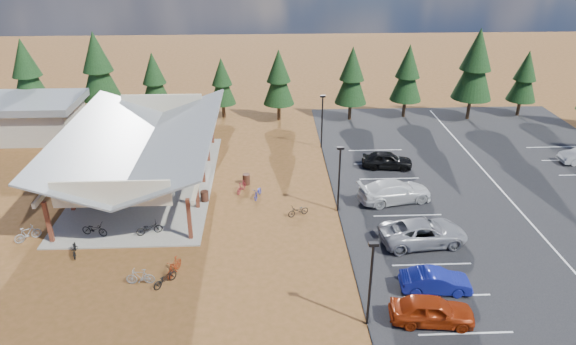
{
  "coord_description": "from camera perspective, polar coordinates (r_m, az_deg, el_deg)",
  "views": [
    {
      "loc": [
        -0.11,
        -30.87,
        19.2
      ],
      "look_at": [
        1.41,
        4.5,
        2.0
      ],
      "focal_mm": 32.0,
      "sensor_mm": 36.0,
      "label": 1
    }
  ],
  "objects": [
    {
      "name": "asphalt_lot",
      "position": [
        43.15,
        23.43,
        -2.81
      ],
      "size": [
        27.0,
        44.0,
        0.04
      ],
      "primitive_type": "cube",
      "color": "black",
      "rests_on": "ground"
    },
    {
      "name": "car_4",
      "position": [
        45.25,
        10.95,
        1.38
      ],
      "size": [
        4.51,
        2.3,
        1.47
      ],
      "primitive_type": "imported",
      "rotation": [
        0.0,
        0.0,
        1.43
      ],
      "color": "black",
      "rests_on": "asphalt_lot"
    },
    {
      "name": "car_1",
      "position": [
        31.3,
        16.06,
        -11.52
      ],
      "size": [
        4.13,
        1.7,
        1.33
      ],
      "primitive_type": "imported",
      "rotation": [
        0.0,
        0.0,
        1.5
      ],
      "color": "navy",
      "rests_on": "asphalt_lot"
    },
    {
      "name": "car_3",
      "position": [
        39.9,
        11.78,
        -2.05
      ],
      "size": [
        6.02,
        3.39,
        1.65
      ],
      "primitive_type": "imported",
      "rotation": [
        0.0,
        0.0,
        1.77
      ],
      "color": "silver",
      "rests_on": "asphalt_lot"
    },
    {
      "name": "bike_1",
      "position": [
        40.55,
        -18.62,
        -2.85
      ],
      "size": [
        1.75,
        0.58,
        1.04
      ],
      "primitive_type": "imported",
      "rotation": [
        0.0,
        0.0,
        1.62
      ],
      "color": "gray",
      "rests_on": "concrete_pad"
    },
    {
      "name": "pine_2",
      "position": [
        56.22,
        -14.64,
        9.94
      ],
      "size": [
        3.18,
        3.18,
        7.41
      ],
      "color": "#382314",
      "rests_on": "ground"
    },
    {
      "name": "car_2",
      "position": [
        35.24,
        14.81,
        -6.46
      ],
      "size": [
        6.06,
        3.3,
        1.61
      ],
      "primitive_type": "imported",
      "rotation": [
        0.0,
        0.0,
        1.68
      ],
      "color": "gray",
      "rests_on": "asphalt_lot"
    },
    {
      "name": "pine_1",
      "position": [
        58.15,
        -20.38,
        10.97
      ],
      "size": [
        4.05,
        4.05,
        9.44
      ],
      "color": "#382314",
      "rests_on": "ground"
    },
    {
      "name": "bike_6",
      "position": [
        46.39,
        -13.08,
        1.45
      ],
      "size": [
        1.69,
        0.94,
        0.84
      ],
      "primitive_type": "imported",
      "rotation": [
        0.0,
        0.0,
        1.32
      ],
      "color": "#1C3D97",
      "rests_on": "concrete_pad"
    },
    {
      "name": "lamp_post_1",
      "position": [
        37.01,
        5.72,
        -0.23
      ],
      "size": [
        0.5,
        0.25,
        5.14
      ],
      "color": "black",
      "rests_on": "ground"
    },
    {
      "name": "trash_bin_0",
      "position": [
        39.68,
        -9.24,
        -2.66
      ],
      "size": [
        0.6,
        0.6,
        0.9
      ],
      "primitive_type": "cylinder",
      "color": "#3F2116",
      "rests_on": "ground"
    },
    {
      "name": "bike_8",
      "position": [
        35.92,
        -22.63,
        -7.84
      ],
      "size": [
        1.04,
        1.76,
        0.88
      ],
      "primitive_type": "imported",
      "rotation": [
        0.0,
        0.0,
        0.3
      ],
      "color": "black",
      "rests_on": "ground"
    },
    {
      "name": "bike_14",
      "position": [
        39.86,
        -3.36,
        -2.23
      ],
      "size": [
        1.01,
        1.74,
        0.86
      ],
      "primitive_type": "imported",
      "rotation": [
        0.0,
        0.0,
        -0.28
      ],
      "color": "#1C2698",
      "rests_on": "ground"
    },
    {
      "name": "bike_16",
      "position": [
        37.37,
        1.15,
        -4.26
      ],
      "size": [
        1.7,
        1.16,
        0.85
      ],
      "primitive_type": "imported",
      "rotation": [
        0.0,
        0.0,
        5.12
      ],
      "color": "black",
      "rests_on": "ground"
    },
    {
      "name": "bike_9",
      "position": [
        38.7,
        -26.97,
        -6.08
      ],
      "size": [
        1.68,
        1.47,
        1.05
      ],
      "primitive_type": "imported",
      "rotation": [
        0.0,
        0.0,
        2.24
      ],
      "color": "gray",
      "rests_on": "ground"
    },
    {
      "name": "pine_4",
      "position": [
        54.6,
        -1.05,
        10.49
      ],
      "size": [
        3.29,
        3.29,
        7.67
      ],
      "color": "#382314",
      "rests_on": "ground"
    },
    {
      "name": "pine_5",
      "position": [
        55.11,
        7.1,
        10.61
      ],
      "size": [
        3.4,
        3.4,
        7.93
      ],
      "color": "#382314",
      "rests_on": "ground"
    },
    {
      "name": "pine_7",
      "position": [
        57.99,
        20.13,
        11.18
      ],
      "size": [
        4.2,
        4.2,
        9.77
      ],
      "color": "#382314",
      "rests_on": "ground"
    },
    {
      "name": "trash_bin_1",
      "position": [
        41.93,
        -4.65,
        -0.74
      ],
      "size": [
        0.6,
        0.6,
        0.9
      ],
      "primitive_type": "cylinder",
      "color": "#3F2116",
      "rests_on": "ground"
    },
    {
      "name": "bike_0",
      "position": [
        37.29,
        -20.71,
        -5.91
      ],
      "size": [
        1.95,
        1.09,
        0.97
      ],
      "primitive_type": "imported",
      "rotation": [
        0.0,
        0.0,
        1.32
      ],
      "color": "black",
      "rests_on": "concrete_pad"
    },
    {
      "name": "bike_11",
      "position": [
        32.28,
        -12.53,
        -10.15
      ],
      "size": [
        1.02,
        1.83,
        1.06
      ],
      "primitive_type": "imported",
      "rotation": [
        0.0,
        0.0,
        -0.31
      ],
      "color": "#952B0E",
      "rests_on": "ground"
    },
    {
      "name": "pine_3",
      "position": [
        56.04,
        -7.35,
        9.97
      ],
      "size": [
        2.82,
        2.82,
        6.58
      ],
      "color": "#382314",
      "rests_on": "ground"
    },
    {
      "name": "car_0",
      "position": [
        29.09,
        15.7,
        -14.53
      ],
      "size": [
        4.6,
        2.25,
        1.51
      ],
      "primitive_type": "imported",
      "rotation": [
        0.0,
        0.0,
        1.46
      ],
      "color": "#92280A",
      "rests_on": "asphalt_lot"
    },
    {
      "name": "lamp_post_2",
      "position": [
        47.99,
        3.81,
        6.09
      ],
      "size": [
        0.5,
        0.25,
        5.14
      ],
      "color": "black",
      "rests_on": "ground"
    },
    {
      "name": "lamp_post_0",
      "position": [
        26.93,
        9.18,
        -11.54
      ],
      "size": [
        0.5,
        0.25,
        5.14
      ],
      "color": "black",
      "rests_on": "ground"
    },
    {
      "name": "pine_6",
      "position": [
        57.07,
        13.15,
        10.68
      ],
      "size": [
        3.41,
        3.41,
        7.94
      ],
      "color": "#382314",
      "rests_on": "ground"
    },
    {
      "name": "bike_5",
      "position": [
        40.75,
        -13.54,
        -2.12
      ],
      "size": [
        1.53,
        0.6,
        0.89
      ],
      "primitive_type": "imported",
      "rotation": [
        0.0,
        0.0,
        1.44
      ],
      "color": "gray",
      "rests_on": "concrete_pad"
    },
    {
      "name": "bike_4",
      "position": [
        36.31,
        -15.16,
        -5.99
      ],
      "size": [
        1.87,
        1.16,
        0.93
      ],
      "primitive_type": "imported",
      "rotation": [
        0.0,
        0.0,
        1.9
      ],
      "color": "black",
      "rests_on": "concrete_pad"
    },
    {
      "name": "outbuilding",
      "position": [
        57.04,
        -27.22,
        5.47
      ],
      "size": [
        11.0,
        7.0,
        3.9
      ],
      "color": "#ADA593",
      "rests_on": "ground"
    },
    {
      "name": "bike_15",
      "position": [
        40.72,
        -5.19,
        -1.6
      ],
      "size": [
        1.03,
        1.61,
        0.94
      ],
      "primitive_type": "imported",
      "rotation": [
        0.0,
        0.0,
        2.73
      ],
      "color": "maroon",
      "rests_on": "ground"
    },
    {
      "name": "bike_2",
      "position": [
        46.95,
        -16.87,
        1.37
      ],
      "size": [
        1.86,
        0.7,
        0.96
      ],
      "primitive_type": "imported",
      "rotation": [
        0.0,
        0.0,
        1.6
      ],
      "color": "navy",
      "rests_on": "concrete_pad"
    },
    {
      "name": "bike_3",
      "position": [
        48.16,
        -15.09,
        2.17
      ],
      "size": [
        1.51,
        0.61,
        0.88
      ],
      "primitive_type": "imported",
      "rotation": [
        0.0,
        0.0,
        1.44
      ],
      "color": "maroon",
      "rests_on": "concrete_pad"
    },
    {
      "name": "ground",
      "position": [
        36.36,
        -1.93,
        -5.99
      ],
      "size": [
        140.0,
        140.0,
        0.0
      ],
      "primitive_type": "plane",
      "color": "#573817",
      "rests_on": "ground"
    },
    {
      "name": "pine_8",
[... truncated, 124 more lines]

